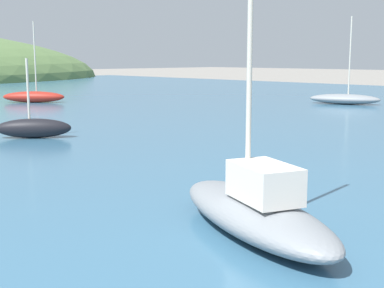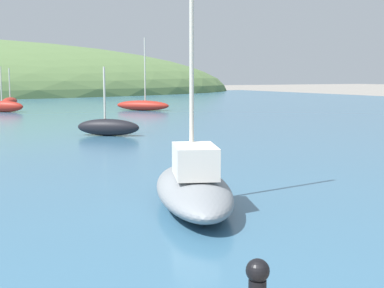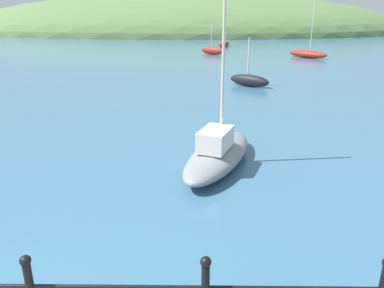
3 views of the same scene
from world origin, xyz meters
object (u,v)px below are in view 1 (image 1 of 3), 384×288
boat_blue_hull (345,99)px  boat_red_dinghy (34,128)px  boat_far_left (255,209)px  boat_nearest_quay (34,96)px

boat_blue_hull → boat_red_dinghy: bearing=179.0°
boat_far_left → boat_red_dinghy: 10.15m
boat_red_dinghy → boat_blue_hull: boat_blue_hull is taller
boat_far_left → boat_blue_hull: 21.19m
boat_nearest_quay → boat_blue_hull: boat_blue_hull is taller
boat_red_dinghy → boat_blue_hull: size_ratio=0.53×
boat_far_left → boat_red_dinghy: (2.06, 9.94, -0.04)m
boat_far_left → boat_blue_hull: (18.86, 9.65, -0.06)m
boat_nearest_quay → boat_red_dinghy: 13.04m
boat_nearest_quay → boat_far_left: boat_far_left is taller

